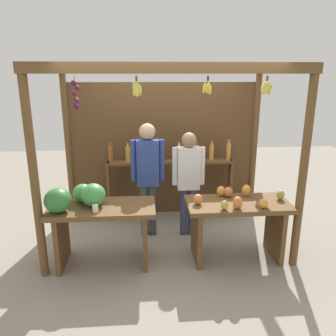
# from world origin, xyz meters

# --- Properties ---
(ground_plane) EXTENTS (12.00, 12.00, 0.00)m
(ground_plane) POSITION_xyz_m (0.00, 0.00, 0.00)
(ground_plane) COLOR gray
(ground_plane) RESTS_ON ground
(market_stall) EXTENTS (3.26, 1.90, 2.49)m
(market_stall) POSITION_xyz_m (-0.00, 0.43, 1.43)
(market_stall) COLOR brown
(market_stall) RESTS_ON ground
(fruit_counter_left) EXTENTS (1.37, 0.69, 1.08)m
(fruit_counter_left) POSITION_xyz_m (-0.98, -0.68, 0.71)
(fruit_counter_left) COLOR brown
(fruit_counter_left) RESTS_ON ground
(fruit_counter_right) EXTENTS (1.32, 0.64, 0.95)m
(fruit_counter_right) POSITION_xyz_m (0.86, -0.67, 0.60)
(fruit_counter_right) COLOR brown
(fruit_counter_right) RESTS_ON ground
(bottle_shelf_unit) EXTENTS (2.09, 0.22, 1.35)m
(bottle_shelf_unit) POSITION_xyz_m (0.11, 0.67, 0.82)
(bottle_shelf_unit) COLOR brown
(bottle_shelf_unit) RESTS_ON ground
(vendor_man) EXTENTS (0.48, 0.23, 1.71)m
(vendor_man) POSITION_xyz_m (-0.27, 0.07, 1.03)
(vendor_man) COLOR #374647
(vendor_man) RESTS_ON ground
(vendor_woman) EXTENTS (0.48, 0.21, 1.57)m
(vendor_woman) POSITION_xyz_m (0.32, 0.05, 0.94)
(vendor_woman) COLOR #353E5F
(vendor_woman) RESTS_ON ground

